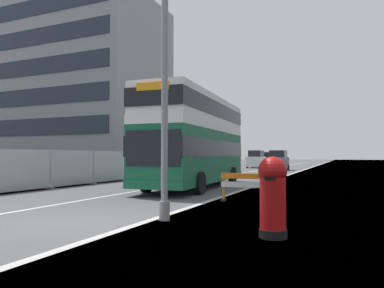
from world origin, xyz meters
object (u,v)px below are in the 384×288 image
Objects in this scene: lamppost_foreground at (165,81)px; car_oncoming_near at (220,161)px; pedestrian_at_kerb at (271,179)px; car_far_side at (267,159)px; car_receding_far at (256,160)px; car_receding_mid at (278,161)px; roadworks_barrier at (244,184)px; red_pillar_postbox at (273,193)px; double_decker_bus at (196,140)px.

car_oncoming_near is (-7.50, 26.05, -2.59)m from lamppost_foreground.
car_far_side is at bearing 102.01° from pedestrian_at_kerb.
car_receding_far reaches higher than pedestrian_at_kerb.
lamppost_foreground is at bearing -84.97° from car_receding_mid.
pedestrian_at_kerb is (0.81, 0.87, 0.18)m from roadworks_barrier.
car_oncoming_near is 22.65m from pedestrian_at_kerb.
red_pillar_postbox reaches higher than pedestrian_at_kerb.
car_oncoming_near reaches higher than car_far_side.
car_receding_far is at bearing -87.37° from car_far_side.
roadworks_barrier is 28.50m from car_receding_mid.
car_receding_mid is 27.76m from pedestrian_at_kerb.
lamppost_foreground is 6.32m from pedestrian_at_kerb.
double_decker_bus is 17.40m from car_oncoming_near.
car_receding_mid is at bearing 95.03° from lamppost_foreground.
lamppost_foreground is 2.00× the size of car_far_side.
double_decker_bus is 6.42m from pedestrian_at_kerb.
car_receding_far reaches higher than red_pillar_postbox.
red_pillar_postbox is 41.81m from car_receding_far.
red_pillar_postbox is at bearing -68.65° from car_oncoming_near.
lamppost_foreground is 5.51m from roadworks_barrier.
car_oncoming_near is (-4.46, 16.75, -1.45)m from double_decker_bus.
double_decker_bus is 9.85m from lamppost_foreground.
double_decker_bus reaches higher than car_receding_mid.
car_receding_far is at bearing 104.43° from pedestrian_at_kerb.
roadworks_barrier is at bearing -132.78° from pedestrian_at_kerb.
lamppost_foreground reaches higher than roadworks_barrier.
roadworks_barrier is 23.15m from car_oncoming_near.
roadworks_barrier is (-2.10, 5.34, -0.28)m from red_pillar_postbox.
red_pillar_postbox is at bearing -68.56° from roadworks_barrier.
roadworks_barrier is 0.41× the size of car_receding_far.
car_receding_mid is at bearing 97.67° from roadworks_barrier.
double_decker_bus is at bearing -90.39° from car_receding_mid.
car_receding_far reaches higher than car_far_side.
pedestrian_at_kerb is at bearing 47.22° from roadworks_barrier.
double_decker_bus reaches higher than car_receding_far.
double_decker_bus reaches higher than car_oncoming_near.
red_pillar_postbox is 0.42× the size of car_oncoming_near.
car_far_side reaches higher than red_pillar_postbox.
lamppost_foreground is 4.59× the size of roadworks_barrier.
pedestrian_at_kerb is at bearing 101.75° from red_pillar_postbox.
pedestrian_at_kerb reaches higher than roadworks_barrier.
double_decker_bus reaches higher than red_pillar_postbox.
pedestrian_at_kerb is (4.61, -27.37, -0.23)m from car_receding_mid.
double_decker_bus is at bearing -83.52° from car_far_side.
car_oncoming_near is 1.03× the size of car_receding_mid.
red_pillar_postbox is at bearing -78.25° from pedestrian_at_kerb.
double_decker_bus is 1.38× the size of lamppost_foreground.
car_oncoming_near is 2.46× the size of pedestrian_at_kerb.
lamppost_foreground is at bearing -107.87° from pedestrian_at_kerb.
red_pillar_postbox is at bearing -80.03° from car_receding_mid.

